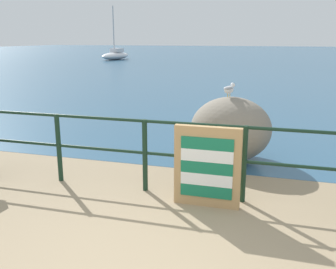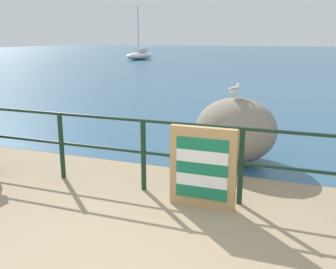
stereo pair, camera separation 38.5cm
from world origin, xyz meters
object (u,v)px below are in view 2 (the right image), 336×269
Objects in this scene: seagull at (234,89)px; sailboat at (140,55)px; folded_deckchair_stack at (203,168)px; breakwater_boulder_main at (236,130)px.

seagull is 0.07× the size of sailboat.
folded_deckchair_stack is 0.21× the size of sailboat.
breakwater_boulder_main is 0.70m from seagull.
folded_deckchair_stack is 1.98m from breakwater_boulder_main.
folded_deckchair_stack is at bearing 32.74° from sailboat.
breakwater_boulder_main is at bearing 88.76° from folded_deckchair_stack.
folded_deckchair_stack is at bearing -156.33° from seagull.
seagull is (-0.05, -0.00, 0.69)m from breakwater_boulder_main.
seagull is 31.31m from sailboat.
breakwater_boulder_main is at bearing 34.38° from sailboat.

